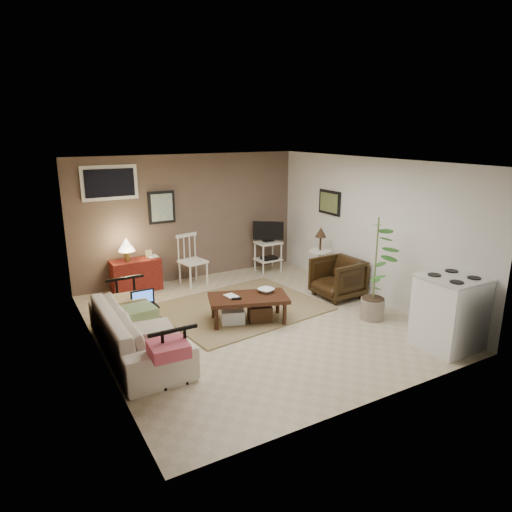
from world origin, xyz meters
TOP-DOWN VIEW (x-y plane):
  - floor at (0.00, 0.00)m, footprint 5.00×5.00m
  - art_back at (-0.55, 2.48)m, footprint 0.50×0.03m
  - art_right at (2.23, 1.05)m, footprint 0.03×0.60m
  - window at (-1.45, 2.48)m, footprint 0.96×0.03m
  - rug at (0.09, 0.57)m, footprint 2.71×2.28m
  - coffee_table at (-0.09, 0.01)m, footprint 1.31×0.95m
  - sofa at (-1.80, -0.13)m, footprint 0.63×2.15m
  - sofa_pillows at (-1.75, -0.37)m, footprint 0.41×2.04m
  - sofa_end_rails at (-1.68, -0.13)m, footprint 0.58×2.15m
  - laptop at (-1.59, 0.25)m, footprint 0.33×0.24m
  - red_console at (-1.17, 2.28)m, footprint 0.87×0.39m
  - spindle_chair at (-0.14, 2.09)m, footprint 0.51×0.51m
  - tv_stand at (1.53, 2.10)m, footprint 0.54×0.40m
  - side_table at (1.93, 0.91)m, footprint 0.41×0.41m
  - armchair at (1.80, 0.21)m, footprint 0.71×0.76m
  - potted_plant at (1.65, -0.81)m, footprint 0.41×0.41m
  - stove at (1.87, -2.01)m, footprint 0.77×0.71m
  - bowl at (0.24, 0.03)m, footprint 0.24×0.13m
  - book_table at (-0.39, 0.11)m, footprint 0.16×0.04m
  - book_console at (-0.91, 2.30)m, footprint 0.18×0.02m

SIDE VIEW (x-z plane):
  - floor at x=0.00m, z-range 0.00..0.00m
  - rug at x=0.09m, z-range 0.00..0.02m
  - coffee_table at x=-0.09m, z-range 0.03..0.47m
  - red_console at x=-1.17m, z-range -0.15..0.85m
  - sofa_end_rails at x=-1.68m, z-range 0.00..0.72m
  - armchair at x=1.80m, z-range 0.00..0.76m
  - sofa at x=-1.80m, z-range 0.00..0.84m
  - spindle_chair at x=-0.14m, z-range -0.03..0.92m
  - stove at x=1.87m, z-range 0.00..1.00m
  - sofa_pillows at x=-1.75m, z-range 0.44..0.59m
  - book_table at x=-0.39m, z-range 0.42..0.64m
  - bowl at x=0.24m, z-range 0.42..0.66m
  - laptop at x=-1.59m, z-range 0.43..0.66m
  - tv_stand at x=1.53m, z-range 0.03..1.07m
  - side_table at x=1.93m, z-range 0.13..1.24m
  - book_console at x=-0.91m, z-range 0.58..0.82m
  - potted_plant at x=1.65m, z-range 0.05..1.68m
  - art_back at x=-0.55m, z-range 1.15..1.75m
  - art_right at x=2.23m, z-range 1.29..1.75m
  - window at x=-1.45m, z-range 1.65..2.25m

